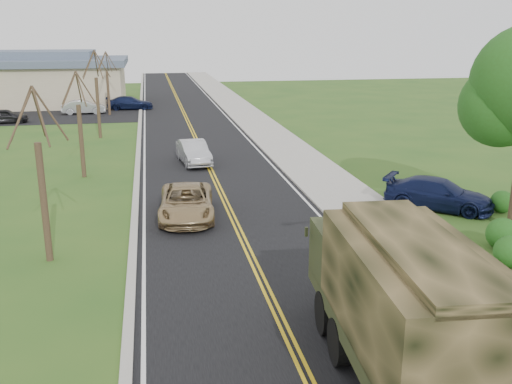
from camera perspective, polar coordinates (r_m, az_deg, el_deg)
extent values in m
cube|color=black|center=(50.34, -6.78, 6.90)|extent=(8.00, 120.00, 0.01)
cube|color=#9E998E|center=(50.77, -2.07, 7.14)|extent=(0.30, 120.00, 0.12)
cube|color=#9E998E|center=(51.06, -0.11, 7.19)|extent=(3.20, 120.00, 0.10)
cube|color=#9E998E|center=(50.23, -11.54, 6.73)|extent=(0.30, 120.00, 0.10)
sphere|color=#214F16|center=(24.40, 23.31, 7.93)|extent=(3.24, 3.24, 3.24)
cylinder|color=#38281C|center=(20.77, -20.44, -1.05)|extent=(0.24, 0.24, 4.20)
cylinder|color=#38281C|center=(20.19, -19.87, 7.37)|extent=(1.01, 0.33, 1.90)
cylinder|color=#38281C|center=(20.75, -20.87, 7.27)|extent=(0.13, 1.29, 1.74)
cylinder|color=#38281C|center=(20.41, -22.46, 7.19)|extent=(0.98, 0.43, 1.90)
cylinder|color=#38281C|center=(19.77, -22.60, 6.70)|extent=(0.79, 1.05, 1.77)
cylinder|color=#38281C|center=(19.69, -20.71, 7.10)|extent=(0.58, 0.90, 1.90)
cylinder|color=#38281C|center=(32.37, -17.06, 4.86)|extent=(0.24, 0.24, 3.96)
cylinder|color=#38281C|center=(32.05, -16.65, 9.96)|extent=(0.96, 0.32, 1.79)
cylinder|color=#38281C|center=(32.55, -17.30, 9.86)|extent=(0.12, 1.22, 1.65)
cylinder|color=#38281C|center=(32.19, -18.22, 9.85)|extent=(0.93, 0.41, 1.79)
cylinder|color=#38281C|center=(31.58, -18.23, 9.62)|extent=(0.75, 0.99, 1.67)
cylinder|color=#38281C|center=(31.56, -17.09, 9.84)|extent=(0.55, 0.85, 1.80)
cylinder|color=#38281C|center=(44.13, -15.49, 8.09)|extent=(0.24, 0.24, 4.44)
cylinder|color=#38281C|center=(43.94, -15.13, 12.28)|extent=(1.07, 0.35, 2.00)
cylinder|color=#38281C|center=(44.49, -15.69, 12.18)|extent=(0.13, 1.36, 1.84)
cylinder|color=#38281C|center=(44.07, -16.43, 12.20)|extent=(1.03, 0.46, 2.00)
cylinder|color=#38281C|center=(43.38, -16.41, 12.04)|extent=(0.83, 1.10, 1.87)
cylinder|color=#38281C|center=(43.39, -15.47, 12.22)|extent=(0.61, 0.95, 2.01)
cylinder|color=#38281C|center=(56.04, -14.55, 9.52)|extent=(0.24, 0.24, 4.08)
cylinder|color=#38281C|center=(55.91, -14.27, 12.56)|extent=(0.99, 0.33, 1.84)
cylinder|color=#38281C|center=(56.41, -14.68, 12.48)|extent=(0.13, 1.25, 1.69)
cylinder|color=#38281C|center=(56.02, -15.22, 12.50)|extent=(0.95, 0.42, 1.85)
cylinder|color=#38281C|center=(55.38, -15.18, 12.39)|extent=(0.77, 1.02, 1.72)
cylinder|color=#38281C|center=(55.40, -14.51, 12.51)|extent=(0.57, 0.88, 1.85)
cube|color=tan|center=(67.08, -21.83, 9.93)|extent=(20.00, 12.00, 4.20)
cube|color=#475466|center=(66.92, -22.05, 11.97)|extent=(21.00, 13.00, 0.70)
cube|color=#475466|center=(66.89, -22.11, 12.56)|extent=(14.00, 8.00, 0.90)
cube|color=black|center=(56.56, -17.46, 7.28)|extent=(18.00, 10.00, 0.02)
cylinder|color=black|center=(14.31, 8.40, -14.60)|extent=(0.45, 1.18, 1.16)
cylinder|color=black|center=(14.98, 16.83, -13.65)|extent=(0.45, 1.18, 1.16)
cylinder|color=black|center=(15.55, 7.00, -11.89)|extent=(0.45, 1.18, 1.16)
cylinder|color=black|center=(16.18, 14.78, -11.18)|extent=(0.45, 1.18, 1.16)
cube|color=#2F351D|center=(13.84, 13.72, -13.53)|extent=(3.04, 7.52, 0.37)
cube|color=#2F351D|center=(15.74, 10.62, -6.01)|extent=(2.66, 2.17, 1.47)
cube|color=black|center=(16.51, 9.71, -4.12)|extent=(2.31, 0.25, 0.74)
cube|color=#2F351D|center=(12.99, 15.17, -14.39)|extent=(3.02, 5.74, 0.16)
cube|color=black|center=(12.48, 15.54, -10.00)|extent=(3.02, 5.74, 2.10)
cube|color=black|center=(12.05, 15.93, -5.26)|extent=(2.07, 5.68, 0.26)
imported|color=tan|center=(24.61, -6.96, -1.02)|extent=(2.62, 5.06, 1.36)
imported|color=#B9B9BE|center=(34.58, -6.26, 3.97)|extent=(1.97, 4.37, 1.39)
imported|color=#0F1639|center=(26.89, 17.79, -0.19)|extent=(4.91, 4.53, 1.38)
imported|color=black|center=(54.11, -23.78, 6.97)|extent=(3.84, 1.88, 1.26)
imported|color=silver|center=(57.60, -16.87, 8.14)|extent=(4.13, 1.62, 1.34)
imported|color=#0E1635|center=(59.76, -12.49, 8.69)|extent=(4.67, 2.10, 1.33)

